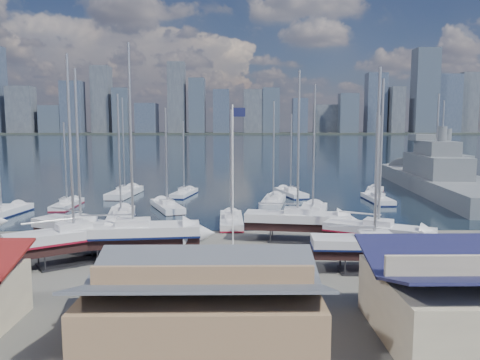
{
  "coord_description": "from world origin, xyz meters",
  "views": [
    {
      "loc": [
        1.68,
        -49.9,
        11.43
      ],
      "look_at": [
        2.36,
        8.0,
        4.65
      ],
      "focal_mm": 35.0,
      "sensor_mm": 36.0,
      "label": 1
    }
  ],
  "objects_px": {
    "naval_ship_west": "(440,175)",
    "car_a": "(146,289)",
    "naval_ship_east": "(435,182)",
    "flagpole": "(234,168)"
  },
  "relations": [
    {
      "from": "naval_ship_west",
      "to": "car_a",
      "type": "relative_size",
      "value": 11.07
    },
    {
      "from": "flagpole",
      "to": "naval_ship_east",
      "type": "bearing_deg",
      "value": 48.16
    },
    {
      "from": "car_a",
      "to": "flagpole",
      "type": "relative_size",
      "value": 0.29
    },
    {
      "from": "naval_ship_east",
      "to": "flagpole",
      "type": "xyz_separation_m",
      "value": [
        -34.76,
        -38.81,
        6.04
      ]
    },
    {
      "from": "naval_ship_west",
      "to": "car_a",
      "type": "xyz_separation_m",
      "value": [
        -46.8,
        -61.71,
        -1.02
      ]
    },
    {
      "from": "naval_ship_west",
      "to": "car_a",
      "type": "bearing_deg",
      "value": 140.73
    },
    {
      "from": "naval_ship_west",
      "to": "car_a",
      "type": "distance_m",
      "value": 77.45
    },
    {
      "from": "naval_ship_west",
      "to": "naval_ship_east",
      "type": "bearing_deg",
      "value": 150.23
    },
    {
      "from": "naval_ship_east",
      "to": "naval_ship_west",
      "type": "relative_size",
      "value": 1.22
    },
    {
      "from": "car_a",
      "to": "flagpole",
      "type": "height_order",
      "value": "flagpole"
    }
  ]
}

